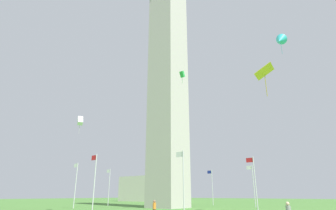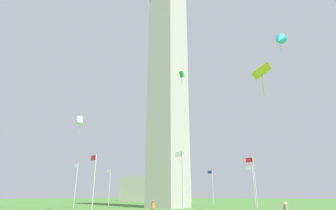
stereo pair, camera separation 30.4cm
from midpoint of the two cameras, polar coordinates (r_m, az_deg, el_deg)
ground_plane at (r=48.88m, az=0.19°, el=-20.89°), size 260.00×260.00×0.00m
obelisk_monument at (r=54.31m, az=0.16°, el=7.59°), size 5.70×5.70×51.84m
flagpole_n at (r=59.80m, az=-12.11°, el=-16.17°), size 1.12×0.14×7.33m
flagpole_ne at (r=49.58m, az=-18.70°, el=-15.25°), size 1.12×0.14×7.33m
flagpole_e at (r=37.99m, az=-15.12°, el=-14.90°), size 1.12×0.14×7.33m
flagpole_se at (r=33.54m, az=3.28°, el=-15.09°), size 1.12×0.14×7.33m
flagpole_s at (r=41.11m, az=17.97°, el=-14.87°), size 1.12×0.14×7.33m
flagpole_sw at (r=52.99m, az=17.72°, el=-15.49°), size 1.12×0.14×7.33m
flagpole_w at (r=61.83m, az=9.49°, el=-16.38°), size 1.12×0.14×7.33m
flagpole_nw at (r=64.36m, az=-1.54°, el=-16.68°), size 1.12×0.14×7.33m
person_orange_shirt at (r=27.99m, az=-2.86°, el=-21.07°), size 0.32×0.32×1.64m
kite_green_box at (r=42.73m, az=3.13°, el=6.49°), size 0.69×1.03×2.10m
kite_yellow_diamond at (r=19.43m, az=19.56°, el=6.57°), size 1.28×1.40×2.10m
kite_cyan_delta at (r=38.83m, az=22.70°, el=12.55°), size 1.63×2.02×2.91m
kite_white_box at (r=39.28m, az=-17.90°, el=-3.21°), size 1.36×1.12×2.52m
distant_building at (r=99.28m, az=-2.57°, el=-17.25°), size 19.11×16.40×8.13m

